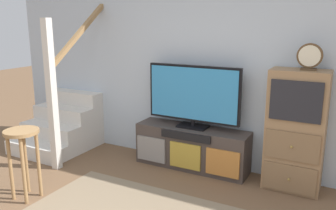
{
  "coord_description": "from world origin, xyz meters",
  "views": [
    {
      "loc": [
        1.36,
        -1.53,
        1.78
      ],
      "look_at": [
        -0.41,
        1.79,
        0.87
      ],
      "focal_mm": 37.79,
      "sensor_mm": 36.0,
      "label": 1
    }
  ],
  "objects_px": {
    "media_console": "(192,148)",
    "bar_stool_near": "(23,148)",
    "side_cabinet": "(295,131)",
    "television": "(193,95)",
    "desk_clock": "(310,57)"
  },
  "relations": [
    {
      "from": "media_console",
      "to": "bar_stool_near",
      "type": "xyz_separation_m",
      "value": [
        -1.17,
        -1.48,
        0.28
      ]
    },
    {
      "from": "media_console",
      "to": "desk_clock",
      "type": "xyz_separation_m",
      "value": [
        1.25,
        -0.0,
        1.17
      ]
    },
    {
      "from": "desk_clock",
      "to": "television",
      "type": "bearing_deg",
      "value": 178.69
    },
    {
      "from": "side_cabinet",
      "to": "desk_clock",
      "type": "distance_m",
      "value": 0.78
    },
    {
      "from": "television",
      "to": "bar_stool_near",
      "type": "distance_m",
      "value": 1.95
    },
    {
      "from": "media_console",
      "to": "bar_stool_near",
      "type": "relative_size",
      "value": 1.92
    },
    {
      "from": "media_console",
      "to": "desk_clock",
      "type": "height_order",
      "value": "desk_clock"
    },
    {
      "from": "media_console",
      "to": "side_cabinet",
      "type": "height_order",
      "value": "side_cabinet"
    },
    {
      "from": "side_cabinet",
      "to": "bar_stool_near",
      "type": "distance_m",
      "value": 2.79
    },
    {
      "from": "side_cabinet",
      "to": "desk_clock",
      "type": "bearing_deg",
      "value": -11.69
    },
    {
      "from": "media_console",
      "to": "television",
      "type": "xyz_separation_m",
      "value": [
        0.0,
        0.02,
        0.66
      ]
    },
    {
      "from": "media_console",
      "to": "side_cabinet",
      "type": "distance_m",
      "value": 1.24
    },
    {
      "from": "media_console",
      "to": "bar_stool_near",
      "type": "bearing_deg",
      "value": -128.24
    },
    {
      "from": "television",
      "to": "bar_stool_near",
      "type": "height_order",
      "value": "television"
    },
    {
      "from": "media_console",
      "to": "desk_clock",
      "type": "distance_m",
      "value": 1.71
    }
  ]
}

